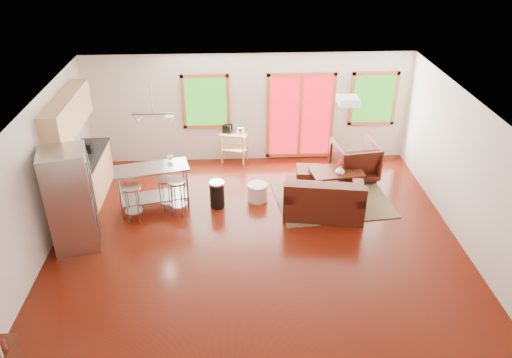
{
  "coord_description": "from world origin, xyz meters",
  "views": [
    {
      "loc": [
        -0.38,
        -7.44,
        5.53
      ],
      "look_at": [
        0.0,
        0.3,
        1.2
      ],
      "focal_mm": 35.0,
      "sensor_mm": 36.0,
      "label": 1
    }
  ],
  "objects_px": {
    "loveseat": "(324,201)",
    "kitchen_cart": "(233,137)",
    "coffee_table": "(336,173)",
    "rug": "(332,199)",
    "island": "(153,180)",
    "armchair": "(355,159)",
    "ottoman": "(309,176)",
    "refrigerator": "(71,200)"
  },
  "relations": [
    {
      "from": "loveseat",
      "to": "ottoman",
      "type": "height_order",
      "value": "loveseat"
    },
    {
      "from": "kitchen_cart",
      "to": "coffee_table",
      "type": "bearing_deg",
      "value": -32.5
    },
    {
      "from": "loveseat",
      "to": "refrigerator",
      "type": "height_order",
      "value": "refrigerator"
    },
    {
      "from": "armchair",
      "to": "island",
      "type": "distance_m",
      "value": 4.48
    },
    {
      "from": "island",
      "to": "kitchen_cart",
      "type": "height_order",
      "value": "kitchen_cart"
    },
    {
      "from": "rug",
      "to": "coffee_table",
      "type": "height_order",
      "value": "coffee_table"
    },
    {
      "from": "loveseat",
      "to": "refrigerator",
      "type": "bearing_deg",
      "value": -161.65
    },
    {
      "from": "coffee_table",
      "to": "ottoman",
      "type": "height_order",
      "value": "coffee_table"
    },
    {
      "from": "armchair",
      "to": "ottoman",
      "type": "xyz_separation_m",
      "value": [
        -1.06,
        -0.22,
        -0.29
      ]
    },
    {
      "from": "loveseat",
      "to": "island",
      "type": "height_order",
      "value": "island"
    },
    {
      "from": "armchair",
      "to": "ottoman",
      "type": "bearing_deg",
      "value": 3.58
    },
    {
      "from": "armchair",
      "to": "island",
      "type": "relative_size",
      "value": 0.61
    },
    {
      "from": "refrigerator",
      "to": "island",
      "type": "bearing_deg",
      "value": 30.79
    },
    {
      "from": "ottoman",
      "to": "kitchen_cart",
      "type": "distance_m",
      "value": 2.07
    },
    {
      "from": "coffee_table",
      "to": "island",
      "type": "relative_size",
      "value": 0.76
    },
    {
      "from": "rug",
      "to": "loveseat",
      "type": "relative_size",
      "value": 1.38
    },
    {
      "from": "loveseat",
      "to": "kitchen_cart",
      "type": "bearing_deg",
      "value": 134.79
    },
    {
      "from": "loveseat",
      "to": "coffee_table",
      "type": "distance_m",
      "value": 1.13
    },
    {
      "from": "rug",
      "to": "island",
      "type": "bearing_deg",
      "value": -178.61
    },
    {
      "from": "loveseat",
      "to": "island",
      "type": "relative_size",
      "value": 1.09
    },
    {
      "from": "armchair",
      "to": "refrigerator",
      "type": "relative_size",
      "value": 0.5
    },
    {
      "from": "coffee_table",
      "to": "refrigerator",
      "type": "bearing_deg",
      "value": -160.54
    },
    {
      "from": "coffee_table",
      "to": "kitchen_cart",
      "type": "distance_m",
      "value": 2.64
    },
    {
      "from": "rug",
      "to": "island",
      "type": "height_order",
      "value": "island"
    },
    {
      "from": "rug",
      "to": "ottoman",
      "type": "relative_size",
      "value": 4.31
    },
    {
      "from": "loveseat",
      "to": "armchair",
      "type": "relative_size",
      "value": 1.78
    },
    {
      "from": "armchair",
      "to": "kitchen_cart",
      "type": "relative_size",
      "value": 1.0
    },
    {
      "from": "rug",
      "to": "island",
      "type": "relative_size",
      "value": 1.51
    },
    {
      "from": "armchair",
      "to": "coffee_table",
      "type": "bearing_deg",
      "value": 35.62
    },
    {
      "from": "ottoman",
      "to": "kitchen_cart",
      "type": "xyz_separation_m",
      "value": [
        -1.65,
        1.15,
        0.47
      ]
    },
    {
      "from": "rug",
      "to": "ottoman",
      "type": "height_order",
      "value": "ottoman"
    },
    {
      "from": "coffee_table",
      "to": "ottoman",
      "type": "bearing_deg",
      "value": 155.05
    },
    {
      "from": "coffee_table",
      "to": "kitchen_cart",
      "type": "xyz_separation_m",
      "value": [
        -2.21,
        1.41,
        0.27
      ]
    },
    {
      "from": "loveseat",
      "to": "armchair",
      "type": "height_order",
      "value": "armchair"
    },
    {
      "from": "loveseat",
      "to": "kitchen_cart",
      "type": "height_order",
      "value": "kitchen_cart"
    },
    {
      "from": "ottoman",
      "to": "refrigerator",
      "type": "xyz_separation_m",
      "value": [
        -4.52,
        -2.06,
        0.77
      ]
    },
    {
      "from": "rug",
      "to": "ottoman",
      "type": "bearing_deg",
      "value": 118.66
    },
    {
      "from": "loveseat",
      "to": "armchair",
      "type": "distance_m",
      "value": 1.8
    },
    {
      "from": "loveseat",
      "to": "armchair",
      "type": "bearing_deg",
      "value": 66.97
    },
    {
      "from": "armchair",
      "to": "refrigerator",
      "type": "bearing_deg",
      "value": 13.98
    },
    {
      "from": "rug",
      "to": "refrigerator",
      "type": "height_order",
      "value": "refrigerator"
    },
    {
      "from": "kitchen_cart",
      "to": "island",
      "type": "bearing_deg",
      "value": -129.67
    }
  ]
}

